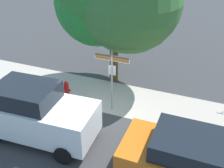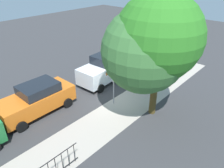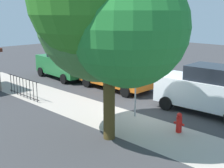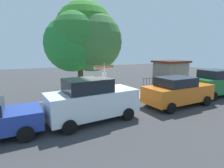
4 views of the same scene
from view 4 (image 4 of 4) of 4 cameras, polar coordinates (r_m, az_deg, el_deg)
name	(u,v)px [view 4 (image 4 of 4)]	position (r m, az deg, el deg)	size (l,w,h in m)	color
ground_plane	(102,104)	(11.93, -3.18, -6.55)	(60.00, 60.00, 0.00)	#38383A
sidewalk_strip	(118,97)	(13.94, 2.03, -4.04)	(24.00, 2.60, 0.00)	#AEA397
street_sign	(104,75)	(12.04, -2.50, 3.04)	(1.47, 0.07, 2.75)	#9EA0A5
shade_tree	(83,38)	(13.80, -9.24, 14.33)	(5.76, 5.07, 7.23)	#4B3C1B
car_white	(92,100)	(9.00, -6.46, -5.13)	(4.60, 2.25, 2.18)	white
car_orange	(178,91)	(12.22, 20.29, -2.19)	(4.65, 2.14, 1.88)	orange
car_green	(216,83)	(16.18, 30.47, 0.28)	(4.59, 2.38, 2.09)	#206E34
iron_fence	(155,83)	(17.27, 13.59, 0.37)	(3.04, 0.04, 1.07)	black
utility_shed	(170,72)	(20.67, 18.24, 3.75)	(3.30, 2.82, 2.49)	slate
fire_hydrant	(70,100)	(11.73, -13.36, -5.17)	(0.42, 0.22, 0.78)	red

